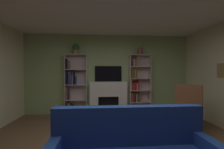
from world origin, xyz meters
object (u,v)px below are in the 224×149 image
at_px(fireplace, 108,97).
at_px(armchair, 186,108).
at_px(bookshelf_right, 137,85).
at_px(potted_plant, 76,48).
at_px(bookshelf_left, 74,86).
at_px(vase_with_flowers, 140,51).
at_px(tv, 108,74).

height_order(fireplace, armchair, armchair).
xyz_separation_m(bookshelf_right, potted_plant, (-2.04, -0.04, 1.22)).
distance_m(bookshelf_left, bookshelf_right, 2.13).
distance_m(bookshelf_left, vase_with_flowers, 2.51).
height_order(bookshelf_left, vase_with_flowers, vase_with_flowers).
relative_size(bookshelf_left, armchair, 1.81).
relative_size(tv, vase_with_flowers, 2.09).
distance_m(vase_with_flowers, armchair, 2.33).
bearing_deg(armchair, potted_plant, 151.36).
relative_size(fireplace, bookshelf_left, 0.67).
bearing_deg(potted_plant, vase_with_flowers, -0.05).
xyz_separation_m(fireplace, potted_plant, (-1.06, -0.03, 1.61)).
relative_size(fireplace, vase_with_flowers, 3.08).
distance_m(potted_plant, vase_with_flowers, 2.13).
bearing_deg(bookshelf_right, tv, 175.29).
bearing_deg(vase_with_flowers, fireplace, 178.50).
bearing_deg(armchair, bookshelf_left, 151.29).
bearing_deg(vase_with_flowers, armchair, -65.00).
height_order(tv, bookshelf_right, bookshelf_right).
relative_size(bookshelf_left, vase_with_flowers, 4.61).
bearing_deg(tv, bookshelf_right, -4.71).
bearing_deg(bookshelf_left, potted_plant, -30.94).
xyz_separation_m(tv, potted_plant, (-1.06, -0.12, 0.83)).
bearing_deg(fireplace, tv, 90.00).
height_order(potted_plant, vase_with_flowers, vase_with_flowers).
height_order(bookshelf_left, armchair, bookshelf_left).
height_order(tv, vase_with_flowers, vase_with_flowers).
bearing_deg(vase_with_flowers, tv, 173.46).
bearing_deg(bookshelf_right, armchair, -63.03).
xyz_separation_m(bookshelf_left, potted_plant, (0.09, -0.05, 1.23)).
distance_m(bookshelf_left, armchair, 3.38).
xyz_separation_m(bookshelf_right, vase_with_flowers, (0.09, -0.04, 1.16)).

